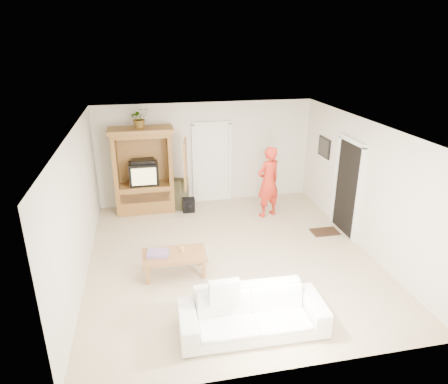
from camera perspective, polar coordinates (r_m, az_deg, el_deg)
The scene contains 19 objects.
floor at distance 8.09m, azimuth 0.95°, elevation -9.14°, with size 6.00×6.00×0.00m, color tan.
ceiling at distance 7.13m, azimuth 1.08°, elevation 9.18°, with size 6.00×6.00×0.00m, color white.
wall_back at distance 10.31m, azimuth -2.60°, elevation 5.55°, with size 5.50×5.50×0.00m, color silver.
wall_front at distance 4.96m, azimuth 8.72°, elevation -13.33°, with size 5.50×5.50×0.00m, color silver.
wall_left at distance 7.46m, azimuth -20.10°, elevation -2.10°, with size 6.00×6.00×0.00m, color silver.
wall_right at distance 8.51m, azimuth 19.42°, elevation 0.85°, with size 6.00×6.00×0.00m, color silver.
armoire at distance 9.99m, azimuth -11.23°, elevation 2.28°, with size 1.82×1.14×2.10m.
door_back at distance 10.38m, azimuth -1.73°, elevation 4.07°, with size 0.85×0.05×2.04m, color white.
doorway_right at distance 9.07m, azimuth 17.20°, elevation 0.49°, with size 0.05×0.90×2.04m, color black.
framed_picture at distance 10.00m, azimuth 14.14°, elevation 6.21°, with size 0.03×0.60×0.48m, color black.
doormat at distance 9.28m, azimuth 14.20°, elevation -5.52°, with size 0.60×0.40×0.02m, color #382316.
plant at distance 9.60m, azimuth -11.98°, elevation 10.30°, with size 0.43×0.37×0.47m, color #4C7238.
man at distance 9.55m, azimuth 6.35°, elevation 1.43°, with size 0.63×0.42×1.74m, color red.
sofa at distance 6.14m, azimuth 4.07°, elevation -16.84°, with size 2.16×0.84×0.63m, color white.
coffee_table at distance 7.40m, azimuth -7.10°, elevation -9.10°, with size 1.15×0.63×0.43m.
towel at distance 7.35m, azimuth -9.42°, elevation -8.64°, with size 0.38×0.28×0.08m, color #CB4368.
candle at distance 7.41m, azimuth -5.96°, elevation -8.10°, with size 0.08×0.08×0.10m, color tan.
backpack_black at distance 9.95m, azimuth -5.07°, elevation -1.93°, with size 0.30×0.17×0.37m, color black, non-canonical shape.
backpack_olive at distance 10.11m, azimuth -6.32°, elevation -0.31°, with size 0.41×0.30×0.78m, color #47442B, non-canonical shape.
Camera 1 is at (-1.52, -6.80, 4.10)m, focal length 32.00 mm.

